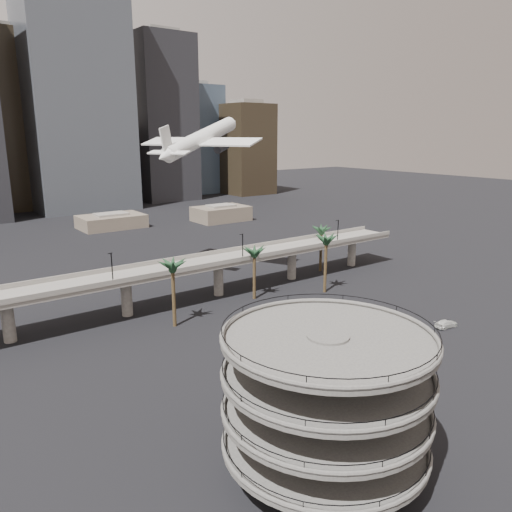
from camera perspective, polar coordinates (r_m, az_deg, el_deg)
ground at (r=70.38m, az=13.27°, el=-17.52°), size 700.00×700.00×0.00m
parking_ramp at (r=54.72m, az=8.01°, el=-15.14°), size 22.20×22.20×17.35m
overpass at (r=107.85m, az=-9.29°, el=-1.81°), size 130.00×9.30×14.70m
palm_trees at (r=112.10m, az=2.21°, el=1.06°), size 54.40×18.40×14.00m
low_buildings at (r=190.77m, az=-19.61°, el=3.06°), size 135.00×27.50×6.80m
skyline at (r=262.20m, az=-23.60°, el=13.75°), size 269.00×86.00×110.79m
airborne_jet at (r=128.40m, az=-6.28°, el=13.17°), size 33.83×31.21×12.31m
car_a at (r=83.97m, az=5.47°, el=-11.18°), size 4.62×3.36×1.46m
car_b at (r=86.54m, az=8.41°, el=-10.52°), size 4.21×1.77×1.35m
car_c at (r=102.86m, az=20.89°, el=-7.24°), size 5.19×2.64×1.44m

